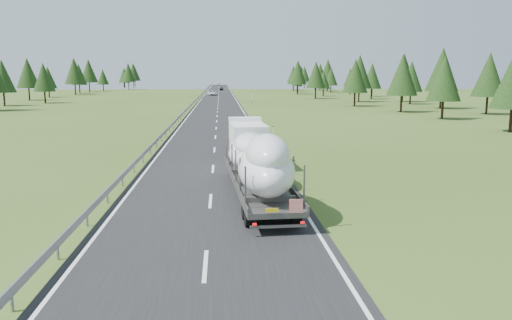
{
  "coord_description": "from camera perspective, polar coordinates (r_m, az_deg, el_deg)",
  "views": [
    {
      "loc": [
        0.6,
        -25.51,
        6.57
      ],
      "look_at": [
        2.51,
        1.6,
        1.89
      ],
      "focal_mm": 35.0,
      "sensor_mm": 36.0,
      "label": 1
    }
  ],
  "objects": [
    {
      "name": "distant_car_dark",
      "position": [
        209.49,
        -4.0,
        8.13
      ],
      "size": [
        1.74,
        4.01,
        1.35
      ],
      "primitive_type": "imported",
      "rotation": [
        0.0,
        0.0,
        -0.04
      ],
      "color": "black",
      "rests_on": "ground"
    },
    {
      "name": "ground",
      "position": [
        26.35,
        -5.23,
        -4.71
      ],
      "size": [
        400.0,
        400.0,
        0.0
      ],
      "primitive_type": "plane",
      "color": "#354B19",
      "rests_on": "ground"
    },
    {
      "name": "marker_posts",
      "position": [
        180.71,
        -2.18,
        7.85
      ],
      "size": [
        0.13,
        350.08,
        1.0
      ],
      "color": "silver",
      "rests_on": "ground"
    },
    {
      "name": "tree_line_left",
      "position": [
        147.34,
        -22.12,
        9.23
      ],
      "size": [
        15.95,
        283.94,
        12.39
      ],
      "color": "black",
      "rests_on": "ground"
    },
    {
      "name": "distant_van",
      "position": [
        159.14,
        -5.06,
        7.64
      ],
      "size": [
        3.0,
        5.64,
        1.51
      ],
      "primitive_type": "imported",
      "rotation": [
        0.0,
        0.0,
        0.09
      ],
      "color": "silver",
      "rests_on": "ground"
    },
    {
      "name": "guardrail",
      "position": [
        125.74,
        -6.77,
        6.98
      ],
      "size": [
        0.1,
        400.0,
        0.76
      ],
      "color": "slate",
      "rests_on": "ground"
    },
    {
      "name": "road_surface",
      "position": [
        125.69,
        -4.33,
        6.75
      ],
      "size": [
        10.0,
        400.0,
        0.02
      ],
      "primitive_type": "cube",
      "color": "black",
      "rests_on": "ground"
    },
    {
      "name": "distant_car_blue",
      "position": [
        299.13,
        -4.27,
        8.62
      ],
      "size": [
        1.79,
        4.56,
        1.48
      ],
      "primitive_type": "imported",
      "rotation": [
        0.0,
        0.0,
        0.05
      ],
      "color": "#1C1C4E",
      "rests_on": "ground"
    },
    {
      "name": "tree_line_right",
      "position": [
        131.3,
        13.32,
        9.63
      ],
      "size": [
        28.4,
        284.33,
        12.47
      ],
      "color": "black",
      "rests_on": "ground"
    },
    {
      "name": "highway_sign",
      "position": [
        105.83,
        -0.46,
        7.19
      ],
      "size": [
        0.08,
        0.9,
        2.6
      ],
      "color": "slate",
      "rests_on": "ground"
    },
    {
      "name": "boat_truck",
      "position": [
        28.24,
        -0.1,
        0.51
      ],
      "size": [
        3.36,
        18.41,
        3.91
      ],
      "color": "white",
      "rests_on": "ground"
    }
  ]
}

